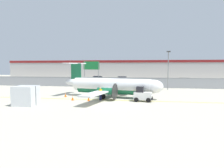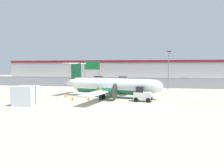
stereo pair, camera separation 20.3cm
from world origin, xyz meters
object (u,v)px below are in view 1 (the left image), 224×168
(traffic_cone_near_right, at_px, (89,98))
(parked_car_1, at_px, (98,79))
(commuter_airplane, at_px, (113,86))
(baggage_tug, at_px, (142,95))
(parked_car_3, at_px, (140,81))
(parked_car_2, at_px, (122,79))
(ground_crew_worker, at_px, (100,93))
(cargo_container, at_px, (26,96))
(parked_car_4, at_px, (160,81))
(apron_light_pole, at_px, (168,67))
(parked_car_5, at_px, (184,81))
(traffic_cone_far_left, at_px, (65,95))
(parked_car_0, at_px, (70,80))
(traffic_cone_near_left, at_px, (73,98))
(traffic_cone_far_right, at_px, (148,93))
(highway_sign, at_px, (91,68))

(traffic_cone_near_right, height_order, parked_car_1, parked_car_1)
(commuter_airplane, distance_m, baggage_tug, 5.15)
(parked_car_1, bearing_deg, parked_car_3, -28.74)
(commuter_airplane, distance_m, parked_car_2, 26.06)
(ground_crew_worker, relative_size, cargo_container, 0.70)
(parked_car_4, distance_m, apron_light_pole, 9.91)
(commuter_airplane, relative_size, parked_car_5, 3.79)
(parked_car_2, relative_size, apron_light_pole, 0.58)
(commuter_airplane, xyz_separation_m, ground_crew_worker, (-1.17, -2.81, -0.65))
(parked_car_2, bearing_deg, parked_car_3, 128.03)
(parked_car_4, bearing_deg, cargo_container, 63.91)
(cargo_container, bearing_deg, traffic_cone_far_left, 73.18)
(parked_car_5, distance_m, apron_light_pole, 12.22)
(traffic_cone_far_left, relative_size, parked_car_0, 0.15)
(traffic_cone_near_left, relative_size, traffic_cone_far_right, 1.00)
(traffic_cone_near_right, height_order, parked_car_3, parked_car_3)
(baggage_tug, bearing_deg, commuter_airplane, 151.35)
(ground_crew_worker, distance_m, traffic_cone_near_right, 1.67)
(parked_car_5, bearing_deg, baggage_tug, 68.67)
(parked_car_2, bearing_deg, commuter_airplane, 93.44)
(traffic_cone_near_right, distance_m, parked_car_1, 30.79)
(baggage_tug, bearing_deg, cargo_container, -155.06)
(cargo_container, relative_size, traffic_cone_near_left, 3.81)
(traffic_cone_near_right, height_order, traffic_cone_far_left, same)
(parked_car_4, bearing_deg, baggage_tug, 85.75)
(ground_crew_worker, bearing_deg, cargo_container, -27.50)
(traffic_cone_near_left, height_order, parked_car_5, parked_car_5)
(parked_car_2, bearing_deg, highway_sign, 61.63)
(traffic_cone_near_left, bearing_deg, apron_light_pole, 46.07)
(parked_car_0, bearing_deg, traffic_cone_far_right, 136.12)
(parked_car_1, bearing_deg, parked_car_0, -128.38)
(parked_car_4, bearing_deg, traffic_cone_far_right, 85.40)
(traffic_cone_near_right, bearing_deg, apron_light_pole, 50.78)
(parked_car_4, bearing_deg, apron_light_pole, 99.78)
(cargo_container, relative_size, highway_sign, 0.44)
(cargo_container, xyz_separation_m, parked_car_1, (0.43, 34.33, -0.21))
(traffic_cone_near_left, distance_m, parked_car_5, 30.95)
(commuter_airplane, height_order, parked_car_0, commuter_airplane)
(baggage_tug, height_order, traffic_cone_far_left, baggage_tug)
(parked_car_2, bearing_deg, traffic_cone_near_left, 83.87)
(traffic_cone_near_left, bearing_deg, baggage_tug, 3.68)
(baggage_tug, relative_size, traffic_cone_near_right, 3.79)
(ground_crew_worker, distance_m, traffic_cone_near_left, 3.67)
(cargo_container, distance_m, parked_car_0, 28.30)
(traffic_cone_far_right, distance_m, parked_car_2, 24.30)
(cargo_container, xyz_separation_m, traffic_cone_far_left, (1.99, 6.64, -0.79))
(parked_car_2, xyz_separation_m, highway_sign, (-5.72, -10.51, 3.24))
(traffic_cone_near_left, relative_size, traffic_cone_near_right, 1.00)
(traffic_cone_far_left, xyz_separation_m, apron_light_pole, (15.63, 11.50, 3.99))
(traffic_cone_far_right, distance_m, parked_car_0, 26.09)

